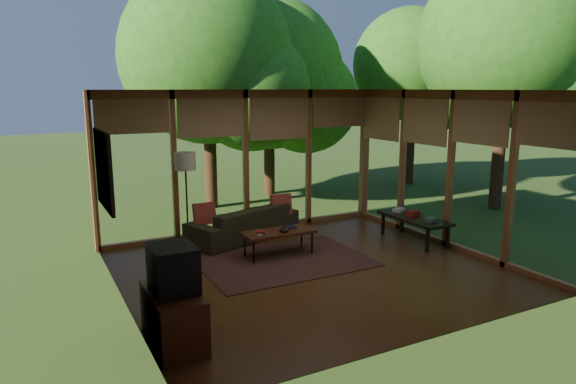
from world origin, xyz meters
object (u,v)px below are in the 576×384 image
media_cabinet (173,317)px  side_console (414,219)px  television (173,269)px  sofa (243,223)px  coffee_table (279,233)px  floor_lamp (185,167)px

media_cabinet → side_console: media_cabinet is taller
television → sofa: bearing=56.5°
media_cabinet → side_console: (4.87, 1.72, 0.11)m
coffee_table → sofa: bearing=97.1°
media_cabinet → floor_lamp: size_ratio=0.61×
television → coffee_table: size_ratio=0.46×
coffee_table → side_console: size_ratio=0.86×
sofa → media_cabinet: size_ratio=2.11×
sofa → coffee_table: bearing=78.9°
media_cabinet → coffee_table: (2.33, 2.12, 0.09)m
television → side_console: (4.85, 1.72, -0.44)m
media_cabinet → coffee_table: size_ratio=0.83×
coffee_table → side_console: 2.57m
media_cabinet → sofa: bearing=56.3°
sofa → coffee_table: 1.17m
sofa → television: television is taller
television → floor_lamp: 3.60m
sofa → side_console: size_ratio=1.51×
media_cabinet → side_console: size_ratio=0.71×
floor_lamp → side_console: floor_lamp is taller
sofa → floor_lamp: bearing=-23.1°
media_cabinet → television: 0.55m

